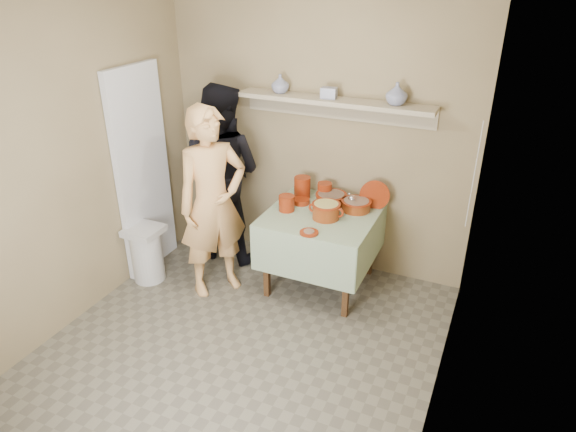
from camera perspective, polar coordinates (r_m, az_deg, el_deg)
The scene contains 22 objects.
ground at distance 4.20m, azimuth -6.30°, elevation -15.57°, with size 3.50×3.50×0.00m, color #645E4E.
tile_panel at distance 5.10m, azimuth -15.82°, elevation 4.69°, with size 0.06×0.70×2.00m, color silver.
plate_stack_a at distance 4.92m, azimuth 1.59°, elevation 3.20°, with size 0.16×0.16×0.21m, color #721803.
plate_stack_b at distance 4.90m, azimuth 4.08°, elevation 2.77°, with size 0.14×0.14×0.16m, color #721803.
bowl_stack at distance 4.66m, azimuth -0.15°, elevation 1.44°, with size 0.15×0.15×0.15m, color #721803.
empty_bowl at distance 4.82m, azimuth 1.48°, elevation 1.67°, with size 0.16×0.16×0.05m, color #721803.
propped_lid at distance 4.77m, azimuth 9.60°, elevation 2.29°, with size 0.28×0.28×0.02m, color #721803.
vase_right at distance 4.49m, azimuth 11.99°, elevation 13.15°, with size 0.18×0.18×0.19m, color navy.
vase_left at distance 4.83m, azimuth -0.88°, elevation 14.49°, with size 0.16×0.16×0.17m, color navy.
ceramic_box at distance 4.65m, azimuth 4.56°, elevation 13.47°, with size 0.13×0.10×0.10m, color navy.
person_cook at distance 4.59m, azimuth -8.33°, elevation 1.39°, with size 0.64×0.42×1.76m, color tan.
person_helper at distance 5.20m, azimuth -7.43°, elevation 4.71°, with size 0.88×0.68×1.80m, color black.
room_shell at distance 3.35m, azimuth -7.65°, elevation 5.43°, with size 3.04×3.54×2.62m.
serving_table at distance 4.70m, azimuth 3.76°, elevation -0.98°, with size 0.97×0.97×0.76m.
cazuela_meat_a at distance 4.82m, azimuth 4.81°, elevation 2.05°, with size 0.30×0.30×0.10m.
cazuela_meat_b at distance 4.71m, azimuth 7.59°, elevation 1.29°, with size 0.28×0.28×0.10m.
ladle at distance 4.69m, azimuth 7.12°, elevation 1.92°, with size 0.08×0.26×0.19m.
cazuela_rice at distance 4.52m, azimuth 4.24°, elevation 0.72°, with size 0.33×0.25×0.14m.
front_plate at distance 4.29m, azimuth 2.36°, elevation -1.83°, with size 0.16×0.16×0.03m.
wall_shelf at distance 4.69m, azimuth 5.20°, elevation 12.36°, with size 1.80×0.25×0.21m.
trash_bin at distance 5.13m, azimuth -15.40°, elevation -4.02°, with size 0.32×0.32×0.56m.
electrical_cord at distance 4.42m, azimuth 19.96°, elevation 4.21°, with size 0.01×0.05×0.90m.
Camera 1 is at (1.68, -2.65, 2.79)m, focal length 32.00 mm.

